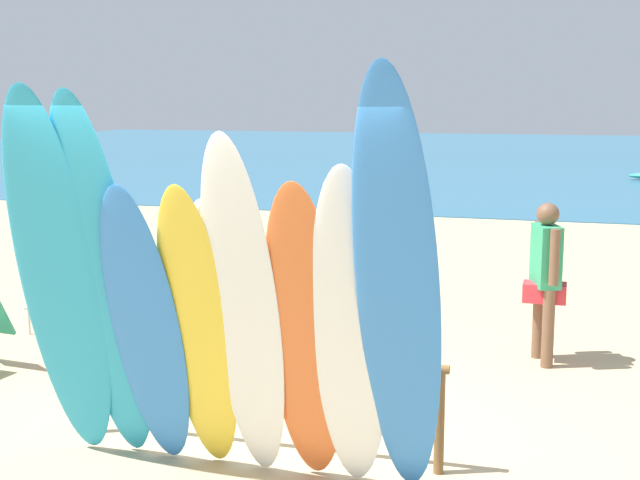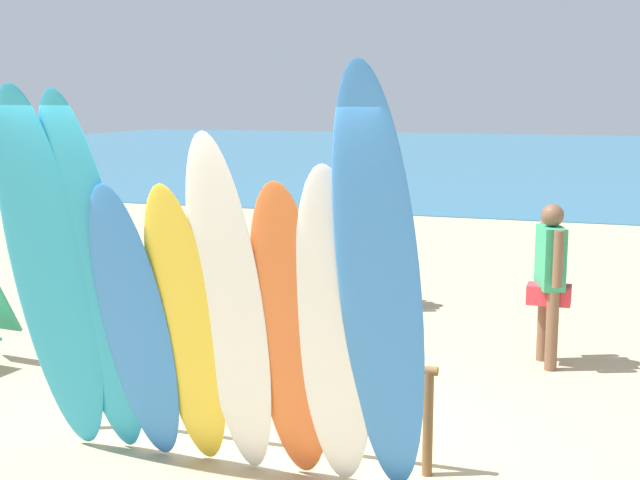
{
  "view_description": "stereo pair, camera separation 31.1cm",
  "coord_description": "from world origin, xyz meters",
  "px_view_note": "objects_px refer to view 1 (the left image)",
  "views": [
    {
      "loc": [
        2.11,
        -5.63,
        2.56
      ],
      "look_at": [
        0.0,
        1.69,
        1.29
      ],
      "focal_mm": 48.9,
      "sensor_mm": 36.0,
      "label": 1
    },
    {
      "loc": [
        2.41,
        -5.54,
        2.56
      ],
      "look_at": [
        0.0,
        1.69,
        1.29
      ],
      "focal_mm": 48.9,
      "sensor_mm": 36.0,
      "label": 2
    }
  ],
  "objects_px": {
    "surfboard_rack": "(255,373)",
    "surfboard_white_6": "(350,334)",
    "beach_chair_blue": "(58,289)",
    "surfboard_yellow_3": "(198,332)",
    "surfboard_teal_1": "(103,285)",
    "surfboard_blue_2": "(146,330)",
    "beachgoer_strolling": "(355,231)",
    "beachgoer_midbeach": "(204,260)",
    "surfboard_orange_5": "(305,337)",
    "beach_chair_red": "(98,319)",
    "surfboard_blue_7": "(398,297)",
    "surfboard_teal_0": "(60,282)",
    "beachgoer_photographing": "(545,272)",
    "surfboard_white_4": "(244,314)"
  },
  "relations": [
    {
      "from": "surfboard_teal_1",
      "to": "surfboard_orange_5",
      "type": "relative_size",
      "value": 1.27
    },
    {
      "from": "surfboard_blue_7",
      "to": "surfboard_teal_0",
      "type": "bearing_deg",
      "value": -178.02
    },
    {
      "from": "surfboard_teal_1",
      "to": "beach_chair_red",
      "type": "relative_size",
      "value": 3.28
    },
    {
      "from": "surfboard_teal_1",
      "to": "surfboard_yellow_3",
      "type": "distance_m",
      "value": 0.72
    },
    {
      "from": "surfboard_blue_7",
      "to": "beachgoer_photographing",
      "type": "distance_m",
      "value": 3.57
    },
    {
      "from": "surfboard_teal_0",
      "to": "surfboard_orange_5",
      "type": "height_order",
      "value": "surfboard_teal_0"
    },
    {
      "from": "surfboard_teal_0",
      "to": "beachgoer_photographing",
      "type": "height_order",
      "value": "surfboard_teal_0"
    },
    {
      "from": "beachgoer_midbeach",
      "to": "beachgoer_photographing",
      "type": "distance_m",
      "value": 3.43
    },
    {
      "from": "beachgoer_midbeach",
      "to": "beach_chair_blue",
      "type": "distance_m",
      "value": 1.9
    },
    {
      "from": "surfboard_yellow_3",
      "to": "surfboard_orange_5",
      "type": "height_order",
      "value": "surfboard_orange_5"
    },
    {
      "from": "surfboard_blue_2",
      "to": "beachgoer_photographing",
      "type": "bearing_deg",
      "value": 56.65
    },
    {
      "from": "surfboard_rack",
      "to": "surfboard_orange_5",
      "type": "bearing_deg",
      "value": -43.55
    },
    {
      "from": "surfboard_blue_2",
      "to": "beachgoer_midbeach",
      "type": "distance_m",
      "value": 3.24
    },
    {
      "from": "surfboard_rack",
      "to": "surfboard_blue_2",
      "type": "xyz_separation_m",
      "value": [
        -0.55,
        -0.56,
        0.42
      ]
    },
    {
      "from": "surfboard_rack",
      "to": "beach_chair_red",
      "type": "relative_size",
      "value": 3.38
    },
    {
      "from": "surfboard_teal_0",
      "to": "beach_chair_blue",
      "type": "relative_size",
      "value": 3.22
    },
    {
      "from": "beachgoer_strolling",
      "to": "beach_chair_blue",
      "type": "bearing_deg",
      "value": 96.16
    },
    {
      "from": "surfboard_teal_1",
      "to": "beachgoer_photographing",
      "type": "relative_size",
      "value": 1.74
    },
    {
      "from": "surfboard_orange_5",
      "to": "beach_chair_blue",
      "type": "distance_m",
      "value": 5.05
    },
    {
      "from": "surfboard_white_6",
      "to": "surfboard_teal_1",
      "type": "bearing_deg",
      "value": 178.48
    },
    {
      "from": "beachgoer_midbeach",
      "to": "beach_chair_red",
      "type": "height_order",
      "value": "beachgoer_midbeach"
    },
    {
      "from": "surfboard_teal_1",
      "to": "surfboard_white_6",
      "type": "distance_m",
      "value": 1.7
    },
    {
      "from": "surfboard_rack",
      "to": "surfboard_blue_2",
      "type": "distance_m",
      "value": 0.89
    },
    {
      "from": "surfboard_teal_1",
      "to": "beach_chair_red",
      "type": "bearing_deg",
      "value": 121.64
    },
    {
      "from": "surfboard_teal_0",
      "to": "surfboard_teal_1",
      "type": "bearing_deg",
      "value": 4.85
    },
    {
      "from": "surfboard_blue_2",
      "to": "surfboard_white_6",
      "type": "xyz_separation_m",
      "value": [
        1.39,
        0.02,
        0.08
      ]
    },
    {
      "from": "surfboard_yellow_3",
      "to": "beachgoer_strolling",
      "type": "xyz_separation_m",
      "value": [
        -0.17,
        5.0,
        -0.08
      ]
    },
    {
      "from": "surfboard_white_6",
      "to": "surfboard_blue_7",
      "type": "height_order",
      "value": "surfboard_blue_7"
    },
    {
      "from": "surfboard_white_4",
      "to": "beachgoer_midbeach",
      "type": "xyz_separation_m",
      "value": [
        -1.64,
        3.11,
        -0.31
      ]
    },
    {
      "from": "surfboard_rack",
      "to": "surfboard_yellow_3",
      "type": "height_order",
      "value": "surfboard_yellow_3"
    },
    {
      "from": "surfboard_blue_7",
      "to": "beachgoer_midbeach",
      "type": "xyz_separation_m",
      "value": [
        -2.66,
        3.21,
        -0.51
      ]
    },
    {
      "from": "surfboard_blue_7",
      "to": "surfboard_white_6",
      "type": "bearing_deg",
      "value": 160.63
    },
    {
      "from": "surfboard_orange_5",
      "to": "surfboard_white_6",
      "type": "xyz_separation_m",
      "value": [
        0.3,
        -0.03,
        0.05
      ]
    },
    {
      "from": "surfboard_blue_2",
      "to": "beachgoer_strolling",
      "type": "xyz_separation_m",
      "value": [
        0.19,
        5.03,
        -0.08
      ]
    },
    {
      "from": "beachgoer_midbeach",
      "to": "surfboard_orange_5",
      "type": "bearing_deg",
      "value": -175.23
    },
    {
      "from": "surfboard_rack",
      "to": "surfboard_white_6",
      "type": "height_order",
      "value": "surfboard_white_6"
    },
    {
      "from": "surfboard_teal_0",
      "to": "surfboard_blue_7",
      "type": "distance_m",
      "value": 2.31
    },
    {
      "from": "beach_chair_blue",
      "to": "surfboard_yellow_3",
      "type": "bearing_deg",
      "value": -61.11
    },
    {
      "from": "beachgoer_strolling",
      "to": "surfboard_white_6",
      "type": "bearing_deg",
      "value": 168.56
    },
    {
      "from": "surfboard_blue_7",
      "to": "beach_chair_red",
      "type": "bearing_deg",
      "value": 148.98
    },
    {
      "from": "surfboard_orange_5",
      "to": "surfboard_teal_0",
      "type": "bearing_deg",
      "value": -176.99
    },
    {
      "from": "surfboard_blue_7",
      "to": "surfboard_rack",
      "type": "bearing_deg",
      "value": 152.91
    },
    {
      "from": "surfboard_yellow_3",
      "to": "beach_chair_blue",
      "type": "bearing_deg",
      "value": 134.12
    },
    {
      "from": "surfboard_orange_5",
      "to": "beachgoer_midbeach",
      "type": "distance_m",
      "value": 3.66
    },
    {
      "from": "surfboard_yellow_3",
      "to": "surfboard_white_6",
      "type": "relative_size",
      "value": 0.94
    },
    {
      "from": "surfboard_teal_1",
      "to": "surfboard_teal_0",
      "type": "bearing_deg",
      "value": -170.72
    },
    {
      "from": "surfboard_teal_0",
      "to": "surfboard_blue_2",
      "type": "distance_m",
      "value": 0.67
    },
    {
      "from": "surfboard_white_4",
      "to": "surfboard_blue_7",
      "type": "relative_size",
      "value": 0.84
    },
    {
      "from": "surfboard_white_4",
      "to": "surfboard_blue_7",
      "type": "bearing_deg",
      "value": -2.32
    },
    {
      "from": "surfboard_teal_0",
      "to": "beachgoer_photographing",
      "type": "xyz_separation_m",
      "value": [
        3.07,
        3.42,
        -0.43
      ]
    }
  ]
}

